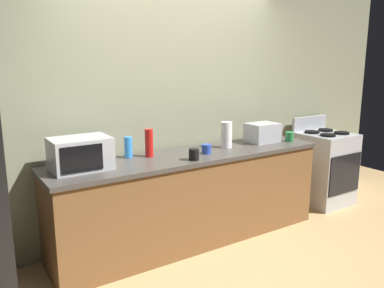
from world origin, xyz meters
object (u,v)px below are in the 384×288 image
(toaster_oven, at_px, (262,133))
(mug_green, at_px, (289,137))
(stove_range, at_px, (324,167))
(bottle_spray_cleaner, at_px, (128,147))
(bottle_hot_sauce, at_px, (149,143))
(mug_black, at_px, (194,154))
(mug_blue, at_px, (206,149))
(microwave, at_px, (80,154))
(paper_towel_roll, at_px, (226,135))

(toaster_oven, bearing_deg, mug_green, -27.78)
(mug_green, bearing_deg, stove_range, 6.53)
(bottle_spray_cleaner, distance_m, bottle_hot_sauce, 0.20)
(bottle_hot_sauce, relative_size, mug_black, 2.50)
(stove_range, xyz_separation_m, mug_blue, (-1.87, -0.06, 0.48))
(bottle_spray_cleaner, distance_m, mug_blue, 0.75)
(bottle_spray_cleaner, xyz_separation_m, mug_blue, (0.70, -0.27, -0.05))
(microwave, bearing_deg, bottle_hot_sauce, 7.26)
(mug_blue, bearing_deg, bottle_hot_sauce, 159.50)
(stove_range, relative_size, bottle_hot_sauce, 4.08)
(stove_range, distance_m, mug_blue, 1.93)
(microwave, relative_size, toaster_oven, 1.41)
(stove_range, height_order, mug_blue, stove_range)
(toaster_oven, height_order, mug_green, toaster_oven)
(mug_blue, bearing_deg, toaster_oven, 8.19)
(paper_towel_roll, height_order, bottle_spray_cleaner, paper_towel_roll)
(toaster_oven, relative_size, mug_green, 3.21)
(paper_towel_roll, relative_size, mug_green, 2.55)
(bottle_hot_sauce, distance_m, mug_green, 1.66)
(paper_towel_roll, relative_size, mug_blue, 2.86)
(stove_range, relative_size, toaster_oven, 3.18)
(mug_blue, bearing_deg, microwave, 174.81)
(bottle_spray_cleaner, bearing_deg, mug_blue, -20.68)
(microwave, relative_size, paper_towel_roll, 1.78)
(bottle_spray_cleaner, relative_size, mug_green, 1.86)
(mug_black, bearing_deg, mug_green, 4.88)
(toaster_oven, xyz_separation_m, paper_towel_roll, (-0.51, -0.01, 0.03))
(bottle_spray_cleaner, bearing_deg, bottle_hot_sauce, -21.20)
(paper_towel_roll, xyz_separation_m, bottle_spray_cleaner, (-1.03, 0.15, -0.04))
(mug_blue, distance_m, mug_black, 0.28)
(stove_range, bearing_deg, mug_green, -173.47)
(stove_range, distance_m, microwave, 3.13)
(microwave, xyz_separation_m, bottle_hot_sauce, (0.68, 0.09, -0.00))
(mug_blue, xyz_separation_m, mug_green, (1.12, -0.03, 0.01))
(bottle_spray_cleaner, xyz_separation_m, mug_black, (0.46, -0.41, -0.05))
(paper_towel_roll, xyz_separation_m, mug_black, (-0.57, -0.25, -0.08))
(microwave, distance_m, bottle_hot_sauce, 0.68)
(toaster_oven, relative_size, bottle_hot_sauce, 1.29)
(bottle_hot_sauce, bearing_deg, paper_towel_roll, -5.65)
(toaster_oven, xyz_separation_m, bottle_spray_cleaner, (-1.55, 0.14, -0.01))
(mug_blue, relative_size, mug_black, 0.89)
(paper_towel_roll, height_order, mug_black, paper_towel_roll)
(toaster_oven, bearing_deg, bottle_hot_sauce, 176.89)
(microwave, bearing_deg, toaster_oven, 0.34)
(paper_towel_roll, bearing_deg, stove_range, -1.87)
(paper_towel_roll, xyz_separation_m, mug_blue, (-0.33, -0.11, -0.09))
(stove_range, distance_m, mug_black, 2.18)
(bottle_spray_cleaner, height_order, bottle_hot_sauce, bottle_hot_sauce)
(stove_range, bearing_deg, bottle_hot_sauce, 176.79)
(mug_blue, bearing_deg, mug_green, -1.28)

